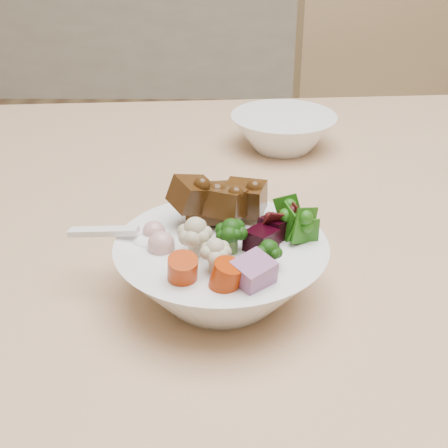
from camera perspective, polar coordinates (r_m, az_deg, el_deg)
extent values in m
cylinder|color=tan|center=(1.30, -18.02, -8.68)|extent=(0.06, 0.06, 0.75)
cube|color=tan|center=(1.56, 17.05, 2.53)|extent=(0.58, 0.58, 0.04)
cube|color=tan|center=(1.62, 13.79, 13.36)|extent=(0.42, 0.20, 0.49)
cylinder|color=tan|center=(1.46, 14.27, -10.68)|extent=(0.04, 0.04, 0.46)
cylinder|color=tan|center=(1.71, 6.99, -3.39)|extent=(0.04, 0.04, 0.46)
cylinder|color=tan|center=(1.91, 17.00, -0.92)|extent=(0.04, 0.04, 0.46)
sphere|color=black|center=(0.55, 0.65, -1.58)|extent=(0.03, 0.03, 0.03)
sphere|color=#C7B796|center=(0.54, -2.63, -1.64)|extent=(0.04, 0.04, 0.04)
cube|color=black|center=(0.58, 4.63, -0.61)|extent=(0.03, 0.03, 0.02)
cube|color=#935885|center=(0.51, 2.68, -4.64)|extent=(0.04, 0.04, 0.03)
cylinder|color=#AA3704|center=(0.51, -3.81, -4.34)|extent=(0.03, 0.03, 0.03)
sphere|color=#D19992|center=(0.56, -5.76, -1.87)|extent=(0.02, 0.02, 0.02)
ellipsoid|color=white|center=(0.58, -6.70, -1.65)|extent=(0.04, 0.04, 0.01)
cube|color=white|center=(0.59, -11.00, -0.67)|extent=(0.07, 0.03, 0.02)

